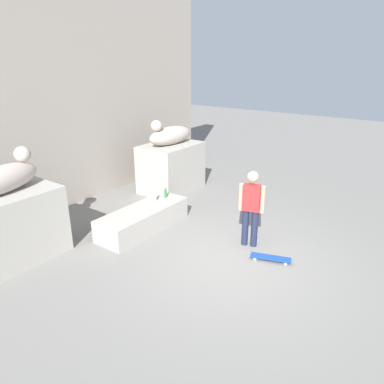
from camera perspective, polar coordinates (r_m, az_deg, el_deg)
name	(u,v)px	position (r m, az deg, el deg)	size (l,w,h in m)	color
ground_plane	(228,258)	(7.49, 5.73, -10.37)	(40.00, 40.00, 0.00)	slate
facade_wall	(54,87)	(10.13, -20.97, 15.24)	(10.92, 0.60, 6.26)	gray
pedestal_left	(11,226)	(8.00, -26.62, -4.81)	(1.82, 1.26, 1.42)	#A39E93
pedestal_right	(171,167)	(10.95, -3.29, 3.91)	(1.82, 1.26, 1.42)	#A39E93
statue_reclining_left	(3,178)	(7.69, -27.58, 2.02)	(1.68, 0.89, 0.78)	#B6A69A
statue_reclining_right	(170,135)	(10.69, -3.54, 8.97)	(1.64, 0.70, 0.78)	#B6A69A
ledge_block	(143,219)	(8.62, -7.66, -4.17)	(2.37, 0.83, 0.51)	#A39E93
skater	(251,206)	(7.65, 9.30, -2.14)	(0.29, 0.52, 1.67)	#1E233F
skateboard	(271,258)	(7.52, 12.28, -10.09)	(0.44, 0.82, 0.08)	navy
bottle_clear	(155,197)	(8.86, -5.86, -0.72)	(0.07, 0.07, 0.30)	silver
bottle_green	(166,193)	(9.10, -4.19, -0.19)	(0.06, 0.06, 0.27)	#1E722D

